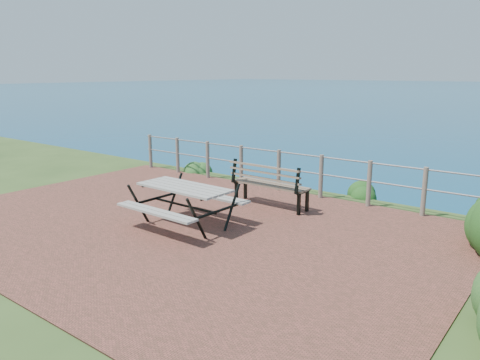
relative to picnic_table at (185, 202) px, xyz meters
name	(u,v)px	position (x,y,z in m)	size (l,w,h in m)	color
ground	(182,225)	(-0.10, 0.03, -0.49)	(10.00, 7.00, 0.12)	brown
safety_railing	(279,168)	(-0.10, 3.38, 0.08)	(9.40, 0.10, 1.00)	#6B5B4C
picnic_table	(185,202)	(0.00, 0.00, 0.00)	(1.84, 1.58, 0.77)	gray
park_bench	(271,178)	(0.54, 2.07, 0.16)	(1.76, 0.46, 0.99)	brown
shrub_lip_west	(197,171)	(-3.31, 3.90, -0.49)	(0.78, 0.78, 0.53)	#205623
shrub_lip_east	(363,194)	(1.69, 4.31, -0.49)	(0.71, 0.71, 0.43)	#1B4415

